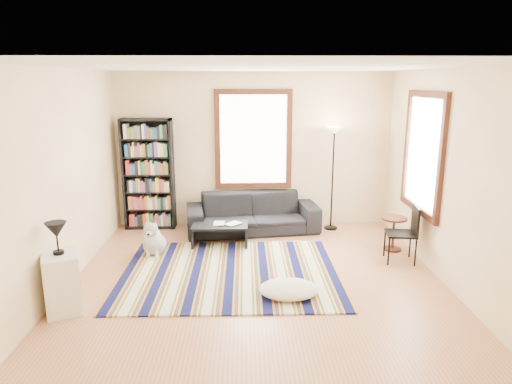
{
  "coord_description": "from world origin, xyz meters",
  "views": [
    {
      "loc": [
        -0.16,
        -5.78,
        2.63
      ],
      "look_at": [
        0.0,
        0.5,
        1.1
      ],
      "focal_mm": 32.0,
      "sensor_mm": 36.0,
      "label": 1
    }
  ],
  "objects_px": {
    "floor_lamp": "(332,179)",
    "dog": "(154,237)",
    "side_table": "(393,234)",
    "floor_cushion": "(289,289)",
    "folding_chair": "(401,234)",
    "coffee_table": "(220,235)",
    "sofa": "(252,213)",
    "white_cabinet": "(62,282)",
    "bookshelf": "(149,174)"
  },
  "relations": [
    {
      "from": "floor_lamp",
      "to": "dog",
      "type": "height_order",
      "value": "floor_lamp"
    },
    {
      "from": "floor_lamp",
      "to": "side_table",
      "type": "distance_m",
      "value": 1.51
    },
    {
      "from": "floor_cushion",
      "to": "floor_lamp",
      "type": "height_order",
      "value": "floor_lamp"
    },
    {
      "from": "folding_chair",
      "to": "dog",
      "type": "relative_size",
      "value": 1.53
    },
    {
      "from": "coffee_table",
      "to": "floor_lamp",
      "type": "xyz_separation_m",
      "value": [
        1.98,
        0.82,
        0.75
      ]
    },
    {
      "from": "floor_cushion",
      "to": "dog",
      "type": "height_order",
      "value": "dog"
    },
    {
      "from": "sofa",
      "to": "dog",
      "type": "height_order",
      "value": "sofa"
    },
    {
      "from": "floor_lamp",
      "to": "side_table",
      "type": "relative_size",
      "value": 3.44
    },
    {
      "from": "side_table",
      "to": "coffee_table",
      "type": "bearing_deg",
      "value": 174.14
    },
    {
      "from": "sofa",
      "to": "floor_lamp",
      "type": "xyz_separation_m",
      "value": [
        1.44,
        0.1,
        0.59
      ]
    },
    {
      "from": "floor_lamp",
      "to": "folding_chair",
      "type": "relative_size",
      "value": 2.16
    },
    {
      "from": "dog",
      "to": "white_cabinet",
      "type": "bearing_deg",
      "value": -110.33
    },
    {
      "from": "coffee_table",
      "to": "floor_lamp",
      "type": "bearing_deg",
      "value": 22.48
    },
    {
      "from": "coffee_table",
      "to": "side_table",
      "type": "bearing_deg",
      "value": -5.86
    },
    {
      "from": "bookshelf",
      "to": "white_cabinet",
      "type": "distance_m",
      "value": 3.23
    },
    {
      "from": "floor_lamp",
      "to": "sofa",
      "type": "bearing_deg",
      "value": -176.01
    },
    {
      "from": "side_table",
      "to": "white_cabinet",
      "type": "relative_size",
      "value": 0.77
    },
    {
      "from": "sofa",
      "to": "folding_chair",
      "type": "distance_m",
      "value": 2.63
    },
    {
      "from": "folding_chair",
      "to": "bookshelf",
      "type": "bearing_deg",
      "value": 164.08
    },
    {
      "from": "folding_chair",
      "to": "floor_cushion",
      "type": "bearing_deg",
      "value": -140.42
    },
    {
      "from": "coffee_table",
      "to": "side_table",
      "type": "height_order",
      "value": "side_table"
    },
    {
      "from": "bookshelf",
      "to": "folding_chair",
      "type": "bearing_deg",
      "value": -23.28
    },
    {
      "from": "coffee_table",
      "to": "bookshelf",
      "type": "bearing_deg",
      "value": 143.26
    },
    {
      "from": "floor_cushion",
      "to": "side_table",
      "type": "distance_m",
      "value": 2.41
    },
    {
      "from": "white_cabinet",
      "to": "dog",
      "type": "relative_size",
      "value": 1.24
    },
    {
      "from": "coffee_table",
      "to": "floor_cushion",
      "type": "bearing_deg",
      "value": -62.86
    },
    {
      "from": "floor_lamp",
      "to": "folding_chair",
      "type": "bearing_deg",
      "value": -64.76
    },
    {
      "from": "side_table",
      "to": "sofa",
      "type": "bearing_deg",
      "value": 155.73
    },
    {
      "from": "bookshelf",
      "to": "folding_chair",
      "type": "xyz_separation_m",
      "value": [
        4.04,
        -1.74,
        -0.57
      ]
    },
    {
      "from": "bookshelf",
      "to": "floor_cushion",
      "type": "bearing_deg",
      "value": -51.36
    },
    {
      "from": "folding_chair",
      "to": "white_cabinet",
      "type": "bearing_deg",
      "value": -155.25
    },
    {
      "from": "sofa",
      "to": "coffee_table",
      "type": "relative_size",
      "value": 2.58
    },
    {
      "from": "floor_lamp",
      "to": "white_cabinet",
      "type": "relative_size",
      "value": 2.66
    },
    {
      "from": "side_table",
      "to": "bookshelf",
      "type": "bearing_deg",
      "value": 162.73
    },
    {
      "from": "dog",
      "to": "folding_chair",
      "type": "bearing_deg",
      "value": -3.47
    },
    {
      "from": "coffee_table",
      "to": "folding_chair",
      "type": "xyz_separation_m",
      "value": [
        2.72,
        -0.75,
        0.25
      ]
    },
    {
      "from": "coffee_table",
      "to": "white_cabinet",
      "type": "height_order",
      "value": "white_cabinet"
    },
    {
      "from": "bookshelf",
      "to": "dog",
      "type": "relative_size",
      "value": 3.56
    },
    {
      "from": "coffee_table",
      "to": "floor_lamp",
      "type": "relative_size",
      "value": 0.48
    },
    {
      "from": "bookshelf",
      "to": "white_cabinet",
      "type": "relative_size",
      "value": 2.86
    },
    {
      "from": "sofa",
      "to": "white_cabinet",
      "type": "bearing_deg",
      "value": -136.19
    },
    {
      "from": "sofa",
      "to": "floor_cushion",
      "type": "distance_m",
      "value": 2.63
    },
    {
      "from": "coffee_table",
      "to": "folding_chair",
      "type": "distance_m",
      "value": 2.83
    },
    {
      "from": "bookshelf",
      "to": "side_table",
      "type": "relative_size",
      "value": 3.7
    },
    {
      "from": "side_table",
      "to": "dog",
      "type": "distance_m",
      "value": 3.77
    },
    {
      "from": "dog",
      "to": "side_table",
      "type": "bearing_deg",
      "value": 3.7
    },
    {
      "from": "side_table",
      "to": "white_cabinet",
      "type": "xyz_separation_m",
      "value": [
        -4.5,
        -1.86,
        0.08
      ]
    },
    {
      "from": "bookshelf",
      "to": "folding_chair",
      "type": "relative_size",
      "value": 2.33
    },
    {
      "from": "bookshelf",
      "to": "floor_lamp",
      "type": "relative_size",
      "value": 1.08
    },
    {
      "from": "floor_cushion",
      "to": "white_cabinet",
      "type": "distance_m",
      "value": 2.71
    }
  ]
}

